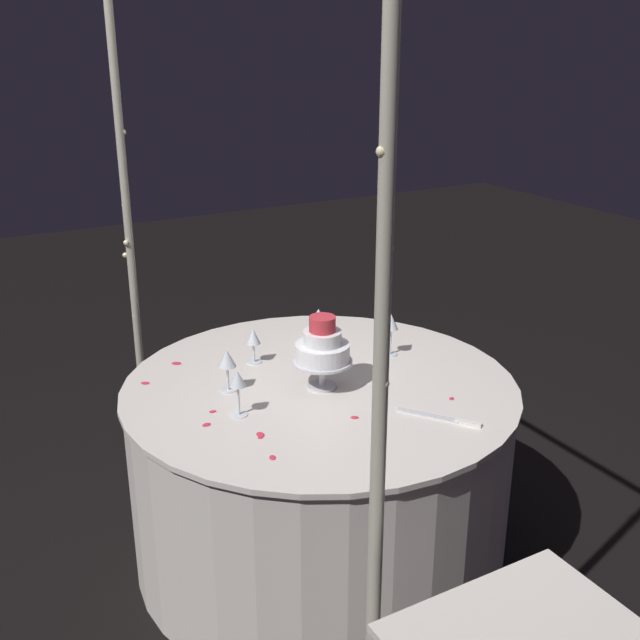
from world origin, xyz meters
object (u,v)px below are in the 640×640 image
Objects in this scene: decorative_arch at (208,187)px; wine_glass_0 at (391,324)px; wine_glass_2 at (318,317)px; wine_glass_4 at (253,338)px; wine_glass_3 at (238,382)px; wine_glass_1 at (227,360)px; tiered_cake at (322,348)px; cake_knife at (444,418)px; main_table at (320,470)px.

wine_glass_0 is (0.10, -0.78, -0.64)m from decorative_arch.
wine_glass_4 is (-0.08, 0.34, -0.00)m from wine_glass_2.
wine_glass_2 is 0.74m from wine_glass_3.
wine_glass_1 is at bearing 134.44° from wine_glass_4.
wine_glass_0 is 0.55m from wine_glass_4.
tiered_cake is 0.51m from cake_knife.
wine_glass_0 is 1.09× the size of wine_glass_1.
tiered_cake reaches higher than wine_glass_1.
cake_knife is at bearing -135.99° from wine_glass_1.
wine_glass_3 is (-0.06, 0.36, -0.03)m from tiered_cake.
wine_glass_1 is 0.26m from wine_glass_4.
wine_glass_4 reaches higher than cake_knife.
wine_glass_4 is at bearing -45.56° from wine_glass_1.
tiered_cake is (-0.03, -0.39, -0.62)m from decorative_arch.
main_table is 9.15× the size of wine_glass_1.
wine_glass_2 is at bearing 32.31° from wine_glass_0.
tiered_cake is 1.58× the size of wine_glass_0.
wine_glass_0 reaches higher than wine_glass_2.
wine_glass_1 reaches higher than main_table.
decorative_arch is at bearing 137.97° from wine_glass_4.
cake_knife is at bearing 164.33° from wine_glass_0.
wine_glass_1 is 0.64× the size of cake_knife.
wine_glass_1 is at bearing -35.39° from decorative_arch.
wine_glass_0 is at bearing -82.62° from decorative_arch.
cake_knife is (-0.75, -0.36, -0.10)m from wine_glass_4.
wine_glass_3 is 0.71m from cake_knife.
main_table is at bearing 104.86° from wine_glass_0.
tiered_cake reaches higher than wine_glass_2.
main_table is at bearing -90.01° from decorative_arch.
decorative_arch is 14.64× the size of wine_glass_1.
cake_knife is (-0.83, -0.02, -0.10)m from wine_glass_2.
decorative_arch is 16.76× the size of wine_glass_2.
main_table is at bearing 26.69° from cake_knife.
tiered_cake is 1.93× the size of wine_glass_4.
wine_glass_1 is at bearing 65.38° from tiered_cake.
decorative_arch is 16.40× the size of wine_glass_4.
wine_glass_1 is 1.12× the size of wine_glass_4.
decorative_arch is 1.02m from wine_glass_0.
wine_glass_3 reaches higher than wine_glass_2.
wine_glass_1 is at bearing -12.66° from wine_glass_3.
wine_glass_4 is at bearing -42.03° from decorative_arch.
wine_glass_3 is at bearing 58.13° from cake_knife.
main_table is 5.82× the size of cake_knife.
decorative_arch is 0.78m from wine_glass_4.
wine_glass_3 is (-0.47, 0.57, 0.02)m from wine_glass_2.
wine_glass_1 is 0.59m from wine_glass_2.
tiered_cake is at bearing -159.05° from wine_glass_4.
main_table is 0.65m from wine_glass_2.
cake_knife is at bearing -178.53° from wine_glass_2.
wine_glass_2 is at bearing -27.43° from tiered_cake.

